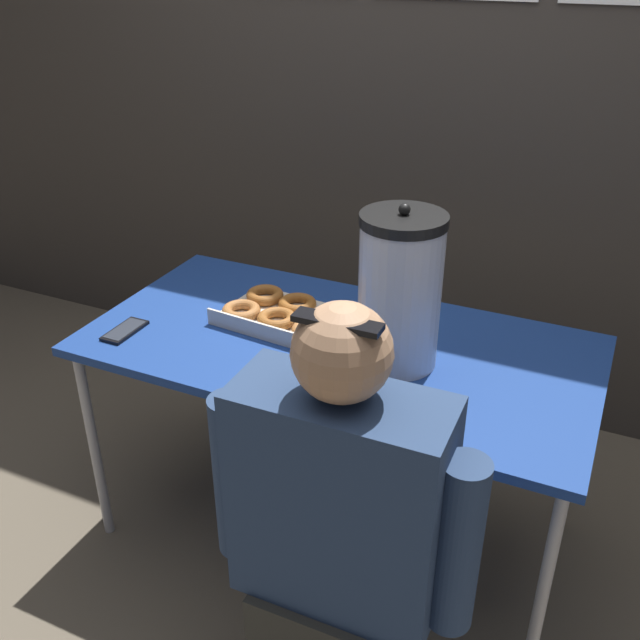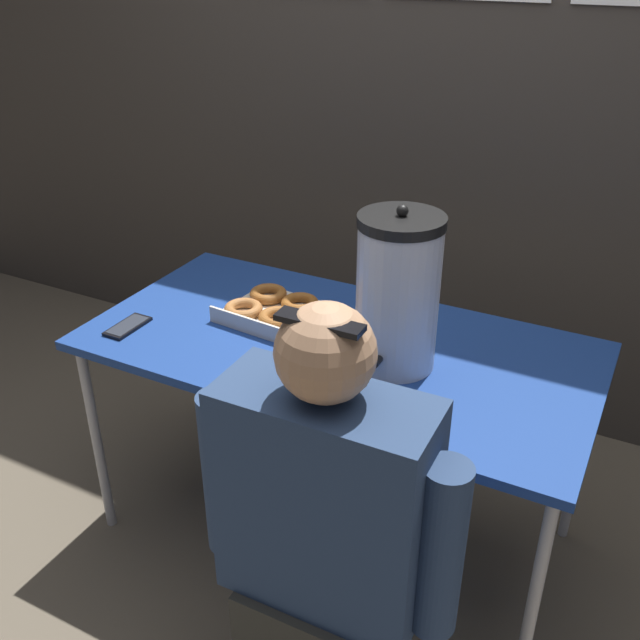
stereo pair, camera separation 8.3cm
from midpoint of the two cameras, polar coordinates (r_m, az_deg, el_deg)
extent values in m
plane|color=brown|center=(2.53, 0.26, -16.29)|extent=(12.00, 12.00, 0.00)
cube|color=#38332D|center=(2.78, 9.47, 19.12)|extent=(6.00, 0.10, 2.70)
cube|color=navy|center=(2.09, 0.31, -2.11)|extent=(1.48, 0.75, 0.03)
cylinder|color=#ADADB2|center=(2.41, -18.57, -9.65)|extent=(0.03, 0.03, 0.71)
cylinder|color=#ADADB2|center=(1.94, 16.07, -20.56)|extent=(0.03, 0.03, 0.71)
cylinder|color=#ADADB2|center=(2.83, -9.78, -2.42)|extent=(0.03, 0.03, 0.71)
cylinder|color=#ADADB2|center=(2.43, 18.94, -9.34)|extent=(0.03, 0.03, 0.71)
cube|color=beige|center=(2.20, -3.70, 0.11)|extent=(0.42, 0.31, 0.02)
cube|color=beige|center=(2.09, -5.73, -0.76)|extent=(0.40, 0.04, 0.04)
torus|color=#A66835|center=(2.21, -7.34, 0.78)|extent=(0.15, 0.15, 0.03)
torus|color=#965926|center=(2.15, -4.63, 0.05)|extent=(0.14, 0.14, 0.03)
torus|color=#A86A37|center=(2.08, -1.81, -0.85)|extent=(0.16, 0.16, 0.03)
torus|color=#925522|center=(2.30, -5.47, 1.99)|extent=(0.13, 0.13, 0.03)
torus|color=brown|center=(2.23, -2.89, 1.29)|extent=(0.16, 0.16, 0.03)
cylinder|color=silver|center=(1.90, 5.13, 1.89)|extent=(0.22, 0.22, 0.40)
cylinder|color=black|center=(1.82, 5.42, 7.98)|extent=(0.23, 0.23, 0.03)
sphere|color=black|center=(1.81, 5.46, 8.79)|extent=(0.03, 0.03, 0.03)
cylinder|color=black|center=(1.87, 3.73, -3.08)|extent=(0.02, 0.06, 0.02)
cube|color=black|center=(2.22, -16.39, -0.84)|extent=(0.07, 0.15, 0.01)
cube|color=#2D333D|center=(2.22, -16.41, -0.71)|extent=(0.06, 0.13, 0.00)
cube|color=navy|center=(1.55, -0.01, -14.21)|extent=(0.45, 0.21, 0.53)
sphere|color=tan|center=(1.33, -0.02, -2.65)|extent=(0.20, 0.20, 0.20)
cube|color=black|center=(1.28, -0.47, -0.20)|extent=(0.17, 0.05, 0.01)
cylinder|color=navy|center=(1.51, 9.28, -17.45)|extent=(0.10, 0.10, 0.42)
cylinder|color=navy|center=(1.67, -8.26, -12.31)|extent=(0.10, 0.10, 0.42)
camera|label=1|loc=(0.04, -91.15, -0.62)|focal=40.00mm
camera|label=2|loc=(0.04, 88.85, 0.62)|focal=40.00mm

